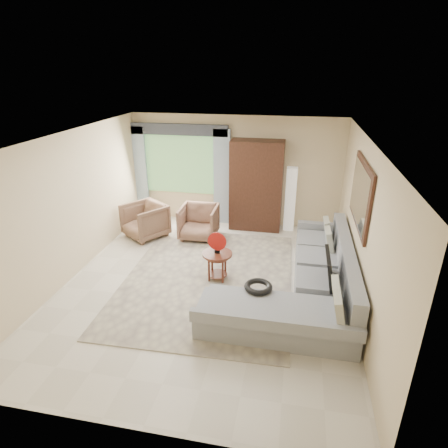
% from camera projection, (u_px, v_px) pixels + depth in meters
% --- Properties ---
extents(ground, '(6.00, 6.00, 0.00)m').
position_uv_depth(ground, '(207.00, 284.00, 6.74)').
color(ground, silver).
rests_on(ground, ground).
extents(area_rug, '(3.10, 4.08, 0.02)m').
position_uv_depth(area_rug, '(209.00, 278.00, 6.91)').
color(area_rug, '#BBB294').
rests_on(area_rug, ground).
extents(sectional_sofa, '(2.30, 3.46, 0.90)m').
position_uv_depth(sectional_sofa, '(309.00, 286.00, 6.15)').
color(sectional_sofa, gray).
rests_on(sectional_sofa, ground).
extents(tv_screen, '(0.14, 0.74, 0.48)m').
position_uv_depth(tv_screen, '(329.00, 268.00, 5.83)').
color(tv_screen, black).
rests_on(tv_screen, sectional_sofa).
extents(garden_hose, '(0.43, 0.43, 0.09)m').
position_uv_depth(garden_hose, '(258.00, 287.00, 5.66)').
color(garden_hose, black).
rests_on(garden_hose, sectional_sofa).
extents(coffee_table, '(0.54, 0.54, 0.54)m').
position_uv_depth(coffee_table, '(217.00, 266.00, 6.78)').
color(coffee_table, '#441A12').
rests_on(coffee_table, ground).
extents(red_disc, '(0.34, 0.05, 0.34)m').
position_uv_depth(red_disc, '(217.00, 241.00, 6.59)').
color(red_disc, '#A81510').
rests_on(red_disc, coffee_table).
extents(armchair_left, '(1.17, 1.18, 0.78)m').
position_uv_depth(armchair_left, '(145.00, 221.00, 8.46)').
color(armchair_left, brown).
rests_on(armchair_left, ground).
extents(armchair_right, '(0.82, 0.84, 0.76)m').
position_uv_depth(armchair_right, '(199.00, 222.00, 8.41)').
color(armchair_right, brown).
rests_on(armchair_right, ground).
extents(potted_plant, '(0.56, 0.50, 0.57)m').
position_uv_depth(potted_plant, '(136.00, 213.00, 9.19)').
color(potted_plant, '#999999').
rests_on(potted_plant, ground).
extents(armoire, '(1.20, 0.55, 2.10)m').
position_uv_depth(armoire, '(256.00, 186.00, 8.69)').
color(armoire, black).
rests_on(armoire, ground).
extents(floor_lamp, '(0.24, 0.24, 1.50)m').
position_uv_depth(floor_lamp, '(290.00, 199.00, 8.72)').
color(floor_lamp, silver).
rests_on(floor_lamp, ground).
extents(window, '(1.80, 0.04, 1.40)m').
position_uv_depth(window, '(180.00, 164.00, 9.11)').
color(window, '#669E59').
rests_on(window, wall_back).
extents(curtain_left, '(0.40, 0.08, 2.30)m').
position_uv_depth(curtain_left, '(139.00, 173.00, 9.31)').
color(curtain_left, '#9EB7CC').
rests_on(curtain_left, ground).
extents(curtain_right, '(0.40, 0.08, 2.30)m').
position_uv_depth(curtain_right, '(222.00, 178.00, 8.94)').
color(curtain_right, '#9EB7CC').
rests_on(curtain_right, ground).
extents(valance, '(2.40, 0.12, 0.26)m').
position_uv_depth(valance, '(178.00, 129.00, 8.71)').
color(valance, '#1E232D').
rests_on(valance, wall_back).
extents(wall_mirror, '(0.05, 1.70, 1.05)m').
position_uv_depth(wall_mirror, '(361.00, 194.00, 5.93)').
color(wall_mirror, black).
rests_on(wall_mirror, wall_right).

